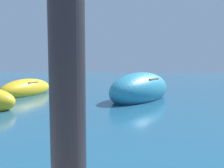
# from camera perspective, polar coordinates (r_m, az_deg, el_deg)

# --- Properties ---
(moored_boat_0) EXTENTS (4.02, 2.55, 1.23)m
(moored_boat_0) POSITION_cam_1_polar(r_m,az_deg,el_deg) (19.18, 6.57, 0.28)
(moored_boat_0) COLOR #3F3F47
(moored_boat_0) RESTS_ON ground
(moored_boat_1) EXTENTS (2.48, 4.19, 1.25)m
(moored_boat_1) POSITION_cam_1_polar(r_m,az_deg,el_deg) (15.52, -19.46, -1.13)
(moored_boat_1) COLOR gold
(moored_boat_1) RESTS_ON ground
(moored_boat_2) EXTENTS (4.26, 5.39, 1.85)m
(moored_boat_2) POSITION_cam_1_polar(r_m,az_deg,el_deg) (13.02, 6.69, -1.31)
(moored_boat_2) COLOR teal
(moored_boat_2) RESTS_ON ground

